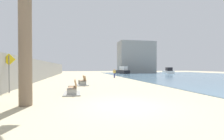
# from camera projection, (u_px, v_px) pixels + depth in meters

# --- Properties ---
(ground_plane) EXTENTS (120.00, 120.00, 0.00)m
(ground_plane) POSITION_uv_depth(u_px,v_px,m) (92.00, 79.00, 25.33)
(ground_plane) COLOR #C6B793
(seawall) EXTENTS (0.80, 64.00, 2.80)m
(seawall) POSITION_uv_depth(u_px,v_px,m) (39.00, 70.00, 23.76)
(seawall) COLOR #9E9E99
(seawall) RESTS_ON ground
(water_bay) EXTENTS (36.00, 68.00, 0.04)m
(water_bay) POSITION_uv_depth(u_px,v_px,m) (224.00, 77.00, 30.26)
(water_bay) COLOR slate
(water_bay) RESTS_ON ground
(bench_near) EXTENTS (1.11, 2.10, 0.98)m
(bench_near) POSITION_uv_depth(u_px,v_px,m) (73.00, 91.00, 11.18)
(bench_near) COLOR #9E9E99
(bench_near) RESTS_ON ground
(bench_far) EXTENTS (1.31, 2.20, 0.98)m
(bench_far) POSITION_uv_depth(u_px,v_px,m) (82.00, 83.00, 16.86)
(bench_far) COLOR #9E9E99
(bench_far) RESTS_ON ground
(person_walking) EXTENTS (0.51, 0.26, 1.58)m
(person_walking) POSITION_uv_depth(u_px,v_px,m) (114.00, 73.00, 29.54)
(person_walking) COLOR navy
(person_walking) RESTS_ON ground
(boat_far_right) EXTENTS (2.75, 7.93, 2.18)m
(boat_far_right) POSITION_uv_depth(u_px,v_px,m) (122.00, 71.00, 50.46)
(boat_far_right) COLOR black
(boat_far_right) RESTS_ON water_bay
(boat_outer) EXTENTS (4.47, 8.17, 1.85)m
(boat_outer) POSITION_uv_depth(u_px,v_px,m) (168.00, 71.00, 53.09)
(boat_outer) COLOR white
(boat_outer) RESTS_ON water_bay
(pedestrian_sign) EXTENTS (0.85, 0.08, 2.78)m
(pedestrian_sign) POSITION_uv_depth(u_px,v_px,m) (9.00, 68.00, 11.72)
(pedestrian_sign) COLOR slate
(pedestrian_sign) RESTS_ON ground
(harbor_building) EXTENTS (12.00, 6.00, 10.56)m
(harbor_building) POSITION_uv_depth(u_px,v_px,m) (136.00, 57.00, 56.24)
(harbor_building) COLOR gray
(harbor_building) RESTS_ON ground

